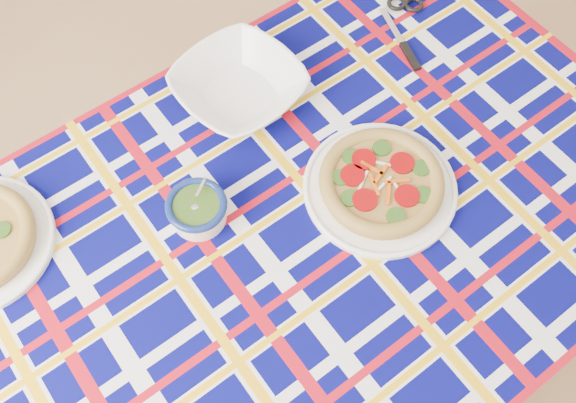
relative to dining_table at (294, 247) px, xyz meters
name	(u,v)px	position (x,y,z in m)	size (l,w,h in m)	color
floor	(433,400)	(0.30, -0.29, -0.63)	(4.00, 4.00, 0.00)	#9E7851
dining_table	(294,247)	(0.00, 0.00, 0.00)	(1.69, 1.31, 0.70)	brown
tablecloth	(294,242)	(0.00, 0.00, 0.02)	(1.52, 0.96, 0.10)	#040553
main_focaccia_plate	(381,182)	(0.19, 0.03, 0.10)	(0.30, 0.30, 0.06)	olive
pesto_bowl	(197,209)	(-0.16, 0.09, 0.11)	(0.11, 0.11, 0.07)	#223C10
serving_bowl	(239,86)	(0.00, 0.33, 0.10)	(0.25, 0.25, 0.06)	white
table_knife	(393,27)	(0.38, 0.39, 0.08)	(0.20, 0.02, 0.01)	silver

